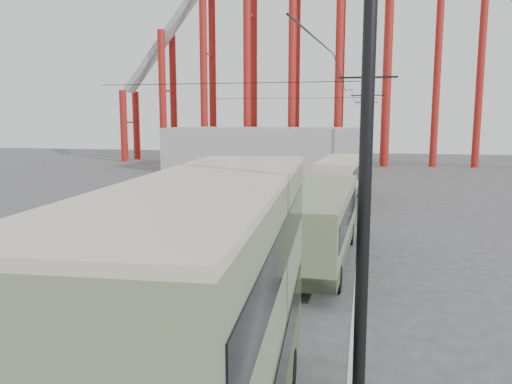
% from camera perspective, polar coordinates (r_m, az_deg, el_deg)
% --- Properties ---
extents(ground, '(160.00, 160.00, 0.00)m').
position_cam_1_polar(ground, '(13.42, -14.56, -18.77)').
color(ground, '#444446').
rests_on(ground, ground).
extents(road_markings, '(12.52, 120.00, 0.01)m').
position_cam_1_polar(road_markings, '(31.55, 0.34, -2.67)').
color(road_markings, silver).
rests_on(road_markings, ground).
extents(lamp_post_mid, '(3.20, 0.44, 9.32)m').
position_cam_1_polar(lamp_post_mid, '(28.62, 12.43, 5.42)').
color(lamp_post_mid, black).
rests_on(lamp_post_mid, ground).
extents(lamp_post_far, '(3.20, 0.44, 9.32)m').
position_cam_1_polar(lamp_post_far, '(50.60, 12.46, 6.64)').
color(lamp_post_far, black).
rests_on(lamp_post_far, ground).
extents(lamp_post_distant, '(3.20, 0.44, 9.32)m').
position_cam_1_polar(lamp_post_distant, '(72.60, 12.47, 7.11)').
color(lamp_post_distant, black).
rests_on(lamp_post_distant, ground).
extents(fairground_shed, '(22.00, 10.00, 5.00)m').
position_cam_1_polar(fairground_shed, '(58.85, 0.99, 4.93)').
color(fairground_shed, '#A6A6A1').
rests_on(fairground_shed, ground).
extents(double_decker_bus, '(3.01, 9.67, 5.12)m').
position_cam_1_polar(double_decker_bus, '(8.65, -4.92, -13.35)').
color(double_decker_bus, '#333D21').
rests_on(double_decker_bus, ground).
extents(single_decker_green, '(2.92, 11.18, 3.14)m').
position_cam_1_polar(single_decker_green, '(21.29, 7.18, -3.31)').
color(single_decker_green, gray).
rests_on(single_decker_green, ground).
extents(single_decker_cream, '(3.16, 10.28, 3.16)m').
position_cam_1_polar(single_decker_cream, '(37.23, 9.61, 1.67)').
color(single_decker_cream, beige).
rests_on(single_decker_cream, ground).
extents(pedestrian, '(0.61, 0.43, 1.57)m').
position_cam_1_polar(pedestrian, '(21.59, -5.13, -5.80)').
color(pedestrian, black).
rests_on(pedestrian, ground).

